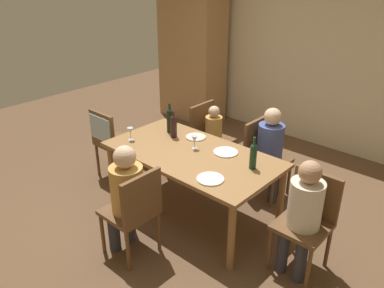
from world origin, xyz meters
The scene contains 22 objects.
ground_plane centered at (0.00, 0.00, 0.00)m, with size 10.00×10.00×0.00m, color brown.
rear_room_partition centered at (0.00, 2.70, 1.35)m, with size 6.40×0.12×2.70m, color beige.
armoire_cabinet centered at (-2.03, 2.25, 1.10)m, with size 1.18×0.62×2.18m.
dining_table centered at (0.00, 0.00, 0.67)m, with size 1.85×0.99×0.75m.
chair_near centered at (0.09, -0.88, 0.53)m, with size 0.44×0.44×0.92m.
chair_far_right centered at (0.33, 0.88, 0.53)m, with size 0.44×0.44×0.92m.
chair_right_end centered at (1.31, 0.09, 0.53)m, with size 0.44×0.44×0.92m.
chair_far_left centered at (-0.50, 0.88, 0.53)m, with size 0.44×0.44×0.92m.
chair_left_end centered at (-1.31, -0.12, 0.59)m, with size 0.44×0.46×0.92m.
person_woman_host centered at (-0.03, -0.88, 0.66)m, with size 0.35×0.31×1.13m.
person_man_bearded centered at (0.44, 0.88, 0.64)m, with size 0.34×0.30×1.11m.
person_man_guest centered at (1.31, -0.03, 0.64)m, with size 0.29×0.34×1.11m.
person_child_small centered at (-0.39, 0.88, 0.56)m, with size 0.25×0.22×0.94m.
wine_bottle_tall_green centered at (-0.43, 0.16, 0.89)m, with size 0.08×0.08×0.31m.
wine_bottle_dark_red centered at (0.66, 0.14, 0.89)m, with size 0.07×0.07×0.33m.
wine_bottle_short_olive centered at (-0.56, 0.23, 0.91)m, with size 0.07×0.07×0.36m.
wine_glass_near_left centered at (-0.73, -0.22, 0.86)m, with size 0.07×0.07×0.15m.
wine_glass_centre centered at (-0.05, 0.09, 0.86)m, with size 0.07×0.07×0.15m.
dinner_plate_host centered at (0.26, 0.24, 0.76)m, with size 0.26×0.26×0.01m, color white.
dinner_plate_guest_left centered at (0.50, -0.30, 0.76)m, with size 0.26×0.26×0.01m, color white.
dinner_plate_guest_right centered at (-0.23, 0.31, 0.76)m, with size 0.23×0.23×0.01m, color silver.
handbag centered at (-1.31, 0.35, 0.11)m, with size 0.28×0.12×0.22m, color brown.
Camera 1 is at (2.45, -2.71, 2.58)m, focal length 36.34 mm.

